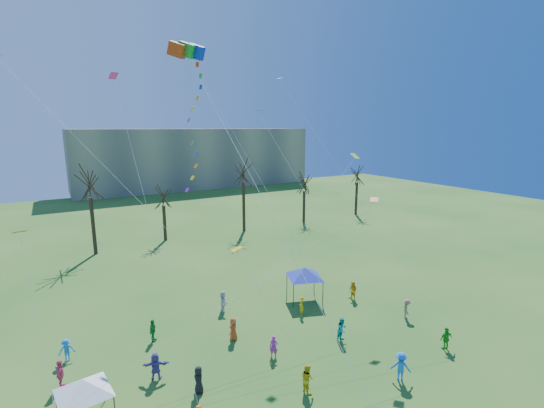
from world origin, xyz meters
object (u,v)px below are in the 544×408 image
canopy_tent_blue (305,273)px  canopy_tent_white (83,386)px  big_box_kite (199,129)px  distant_building (196,158)px

canopy_tent_blue → canopy_tent_white: bearing=-161.1°
canopy_tent_blue → big_box_kite: bearing=-161.3°
distant_building → canopy_tent_white: (-32.99, -76.05, -5.21)m
distant_building → canopy_tent_white: bearing=-113.5°
distant_building → big_box_kite: 77.96m
distant_building → big_box_kite: big_box_kite is taller
canopy_tent_white → canopy_tent_blue: canopy_tent_blue is taller
big_box_kite → distant_building: bearing=71.0°
big_box_kite → canopy_tent_blue: bearing=18.7°
canopy_tent_white → big_box_kite: bearing=19.1°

